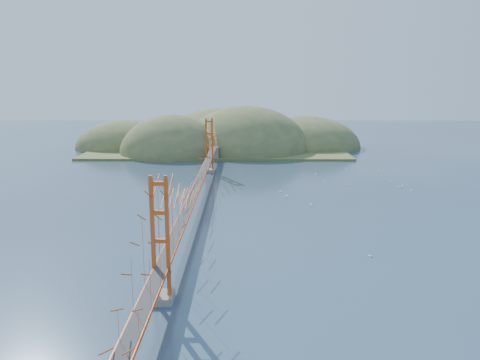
{
  "coord_description": "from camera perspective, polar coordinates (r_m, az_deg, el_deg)",
  "views": [
    {
      "loc": [
        7.36,
        -69.2,
        19.81
      ],
      "look_at": [
        6.81,
        0.0,
        4.8
      ],
      "focal_mm": 35.0,
      "sensor_mm": 36.0,
      "label": 1
    }
  ],
  "objects": [
    {
      "name": "ground",
      "position": [
        72.35,
        -5.41,
        -3.71
      ],
      "size": [
        320.0,
        320.0,
        0.0
      ],
      "primitive_type": "plane",
      "color": "#293D53",
      "rests_on": "ground"
    },
    {
      "name": "bridge",
      "position": [
        70.93,
        -5.51,
        1.78
      ],
      "size": [
        2.2,
        94.4,
        12.0
      ],
      "color": "gray",
      "rests_on": "ground"
    },
    {
      "name": "far_headlands",
      "position": [
        139.22,
        -1.67,
        4.05
      ],
      "size": [
        84.0,
        58.0,
        25.0
      ],
      "color": "olive",
      "rests_on": "ground"
    },
    {
      "name": "sailboat_3",
      "position": [
        83.6,
        4.88,
        -1.42
      ],
      "size": [
        0.57,
        0.57,
        0.62
      ],
      "color": "white",
      "rests_on": "ground"
    },
    {
      "name": "sailboat_12",
      "position": [
        99.9,
        9.21,
        0.73
      ],
      "size": [
        0.62,
        0.57,
        0.69
      ],
      "color": "white",
      "rests_on": "ground"
    },
    {
      "name": "sailboat_9",
      "position": [
        92.71,
        19.18,
        -0.69
      ],
      "size": [
        0.64,
        0.64,
        0.7
      ],
      "color": "white",
      "rests_on": "ground"
    },
    {
      "name": "sailboat_15",
      "position": [
        106.72,
        16.57,
        1.11
      ],
      "size": [
        0.52,
        0.61,
        0.69
      ],
      "color": "white",
      "rests_on": "ground"
    },
    {
      "name": "sailboat_6",
      "position": [
        55.91,
        15.55,
        -8.84
      ],
      "size": [
        0.55,
        0.55,
        0.58
      ],
      "color": "white",
      "rests_on": "ground"
    },
    {
      "name": "sailboat_4",
      "position": [
        96.6,
        17.82,
        -0.1
      ],
      "size": [
        0.62,
        0.62,
        0.66
      ],
      "color": "white",
      "rests_on": "ground"
    },
    {
      "name": "sailboat_7",
      "position": [
        106.77,
        12.94,
        1.31
      ],
      "size": [
        0.59,
        0.51,
        0.67
      ],
      "color": "white",
      "rests_on": "ground"
    },
    {
      "name": "sailboat_1",
      "position": [
        80.79,
        5.74,
        -1.9
      ],
      "size": [
        0.6,
        0.66,
        0.74
      ],
      "color": "white",
      "rests_on": "ground"
    },
    {
      "name": "sailboat_17",
      "position": [
        89.33,
        20.12,
        -1.24
      ],
      "size": [
        0.57,
        0.48,
        0.65
      ],
      "color": "white",
      "rests_on": "ground"
    },
    {
      "name": "sailboat_0",
      "position": [
        76.03,
        8.67,
        -2.89
      ],
      "size": [
        0.51,
        0.61,
        0.7
      ],
      "color": "white",
      "rests_on": "ground"
    },
    {
      "name": "sailboat_16",
      "position": [
        91.5,
        13.09,
        -0.5
      ],
      "size": [
        0.49,
        0.45,
        0.55
      ],
      "color": "white",
      "rests_on": "ground"
    },
    {
      "name": "sailboat_8",
      "position": [
        91.84,
        18.74,
        -0.79
      ],
      "size": [
        0.6,
        0.6,
        0.62
      ],
      "color": "white",
      "rests_on": "ground"
    },
    {
      "name": "sailboat_extra_0",
      "position": [
        93.33,
        10.32,
        -0.14
      ],
      "size": [
        0.4,
        0.48,
        0.56
      ],
      "color": "white",
      "rests_on": "ground"
    }
  ]
}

